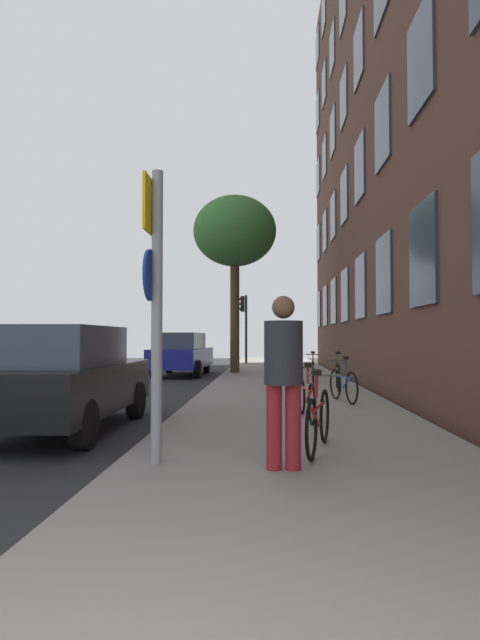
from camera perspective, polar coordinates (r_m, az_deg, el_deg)
The scene contains 16 objects.
ground_plane at distance 16.67m, azimuth -7.68°, elevation -6.87°, with size 41.80×41.80×0.00m, color #332D28.
road_asphalt at distance 17.17m, azimuth -14.63°, elevation -6.67°, with size 7.00×38.00×0.01m, color #232326.
sidewalk at distance 16.39m, azimuth 4.52°, elevation -6.76°, with size 4.20×38.00×0.12m, color gray.
building_facade at distance 17.96m, azimuth 13.60°, elevation 24.36°, with size 0.56×27.00×18.73m.
sign_post at distance 5.80m, azimuth -9.15°, elevation 3.03°, with size 0.16×0.60×3.15m.
traffic_light at distance 27.28m, azimuth 0.45°, elevation 0.37°, with size 0.43×0.24×3.51m.
tree_near at distance 20.69m, azimuth -0.56°, elevation 9.36°, with size 3.19×3.19×6.79m.
bicycle_0 at distance 6.42m, azimuth 8.42°, elevation -10.46°, with size 0.56×1.69×0.96m.
bicycle_1 at distance 8.80m, azimuth 7.16°, elevation -8.23°, with size 0.42×1.69×0.93m.
bicycle_2 at distance 11.27m, azimuth 11.04°, elevation -6.77°, with size 0.50×1.59×0.95m.
bicycle_3 at distance 13.67m, azimuth 10.46°, elevation -5.84°, with size 0.42×1.73×0.99m.
bicycle_4 at distance 16.01m, azimuth 7.83°, elevation -5.36°, with size 0.42×1.64×0.92m.
bicycle_5 at distance 18.36m, azimuth 5.59°, elevation -4.87°, with size 0.46×1.73×0.96m.
pedestrian_0 at distance 5.43m, azimuth 4.70°, elevation -5.37°, with size 0.54×0.54×1.76m.
car_0 at distance 8.68m, azimuth -18.62°, elevation -5.85°, with size 1.84×4.27×1.62m.
car_1 at distance 20.32m, azimuth -6.27°, elevation -3.60°, with size 1.93×4.56×1.62m.
Camera 1 is at (0.62, -1.33, 1.46)m, focal length 29.79 mm.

